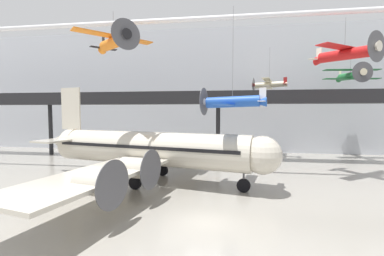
% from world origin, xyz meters
% --- Properties ---
extents(ground_plane, '(260.00, 260.00, 0.00)m').
position_xyz_m(ground_plane, '(0.00, 0.00, 0.00)').
color(ground_plane, gray).
extents(hangar_back_wall, '(140.00, 3.00, 23.84)m').
position_xyz_m(hangar_back_wall, '(0.00, 34.23, 11.92)').
color(hangar_back_wall, silver).
rests_on(hangar_back_wall, ground).
extents(mezzanine_walkway, '(110.00, 3.20, 11.00)m').
position_xyz_m(mezzanine_walkway, '(0.00, 23.98, 9.30)').
color(mezzanine_walkway, black).
rests_on(mezzanine_walkway, ground).
extents(ceiling_truss_beam, '(120.00, 0.60, 0.60)m').
position_xyz_m(ceiling_truss_beam, '(0.00, 13.67, 18.74)').
color(ceiling_truss_beam, silver).
extents(airliner_silver_main, '(28.59, 33.02, 10.72)m').
position_xyz_m(airliner_silver_main, '(-7.17, 9.84, 3.66)').
color(airliner_silver_main, beige).
rests_on(airliner_silver_main, ground).
extents(suspended_plane_green_biplane, '(8.69, 7.09, 6.29)m').
position_xyz_m(suspended_plane_green_biplane, '(21.15, 27.83, 13.56)').
color(suspended_plane_green_biplane, '#1E6B33').
extents(suspended_plane_blue_trainer, '(6.84, 8.26, 10.88)m').
position_xyz_m(suspended_plane_blue_trainer, '(2.11, 9.20, 8.72)').
color(suspended_plane_blue_trainer, '#1E4CAD').
extents(suspended_plane_orange_highwing, '(7.19, 7.25, 4.65)m').
position_xyz_m(suspended_plane_orange_highwing, '(-10.54, 9.23, 15.19)').
color(suspended_plane_orange_highwing, orange).
extents(suspended_plane_cream_biplane, '(5.82, 6.98, 7.34)m').
position_xyz_m(suspended_plane_cream_biplane, '(8.33, 27.27, 12.29)').
color(suspended_plane_cream_biplane, beige).
extents(suspended_plane_red_highwing, '(8.25, 7.61, 5.60)m').
position_xyz_m(suspended_plane_red_highwing, '(14.80, 14.72, 14.34)').
color(suspended_plane_red_highwing, red).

